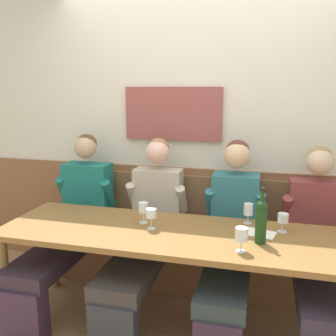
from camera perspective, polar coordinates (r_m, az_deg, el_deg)
name	(u,v)px	position (r m, az deg, el deg)	size (l,w,h in m)	color
room_wall_back	(200,123)	(3.32, 4.89, 6.86)	(6.80, 0.12, 2.80)	silver
wood_wainscot_panel	(197,222)	(3.47, 4.51, -8.19)	(6.80, 0.03, 1.00)	brown
wall_bench	(193,254)	(3.37, 3.80, -12.90)	(2.75, 0.42, 0.94)	brown
dining_table	(176,242)	(2.62, 1.15, -11.22)	(2.45, 0.76, 0.74)	brown
person_center_left_seat	(71,219)	(3.25, -14.50, -7.53)	(0.52, 1.20, 1.31)	#36253D
person_right_seat	(146,229)	(2.99, -3.34, -9.22)	(0.51, 1.20, 1.29)	#2D3039
person_center_right_seat	(231,231)	(2.89, 9.65, -9.46)	(0.48, 1.21, 1.30)	#35263B
person_left_seat	(320,246)	(2.89, 22.13, -11.01)	(0.52, 1.20, 1.27)	#2D2F2E
wine_bottle_amber_mid	(261,220)	(2.43, 14.00, -7.66)	(0.07, 0.07, 0.36)	#173B17
wine_glass_center_rear	(151,214)	(2.61, -2.60, -7.00)	(0.07, 0.07, 0.15)	silver
wine_glass_left_end	(143,209)	(2.73, -3.78, -6.20)	(0.07, 0.07, 0.15)	silver
wine_glass_right_end	(283,219)	(2.67, 17.12, -7.39)	(0.07, 0.07, 0.13)	silver
wine_glass_by_bottle	(248,210)	(2.77, 12.14, -6.26)	(0.07, 0.07, 0.15)	silver
wine_glass_near_bucket	(241,235)	(2.30, 11.12, -10.05)	(0.08, 0.08, 0.15)	silver
tasting_sheet_left_guest	(259,233)	(2.64, 13.72, -9.60)	(0.21, 0.15, 0.00)	white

